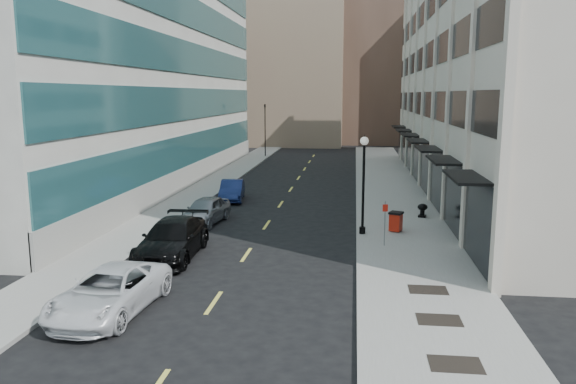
% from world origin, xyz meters
% --- Properties ---
extents(ground, '(160.00, 160.00, 0.00)m').
position_xyz_m(ground, '(0.00, 0.00, 0.00)').
color(ground, black).
rests_on(ground, ground).
extents(sidewalk_right, '(5.00, 80.00, 0.15)m').
position_xyz_m(sidewalk_right, '(7.50, 20.00, 0.07)').
color(sidewalk_right, gray).
rests_on(sidewalk_right, ground).
extents(sidewalk_left, '(3.00, 80.00, 0.15)m').
position_xyz_m(sidewalk_left, '(-6.50, 20.00, 0.07)').
color(sidewalk_left, gray).
rests_on(sidewalk_left, ground).
extents(building_right, '(15.30, 46.50, 18.25)m').
position_xyz_m(building_right, '(16.94, 26.99, 8.99)').
color(building_right, beige).
rests_on(building_right, ground).
extents(building_left, '(16.14, 46.00, 20.00)m').
position_xyz_m(building_left, '(-15.95, 27.00, 9.99)').
color(building_left, beige).
rests_on(building_left, ground).
extents(skyline_tan_near, '(14.00, 18.00, 28.00)m').
position_xyz_m(skyline_tan_near, '(-4.00, 68.00, 14.00)').
color(skyline_tan_near, '#7F6B53').
rests_on(skyline_tan_near, ground).
extents(skyline_brown, '(12.00, 16.00, 34.00)m').
position_xyz_m(skyline_brown, '(8.00, 72.00, 17.00)').
color(skyline_brown, brown).
rests_on(skyline_brown, ground).
extents(skyline_tan_far, '(12.00, 14.00, 22.00)m').
position_xyz_m(skyline_tan_far, '(-14.00, 78.00, 11.00)').
color(skyline_tan_far, '#7F6B53').
rests_on(skyline_tan_far, ground).
extents(skyline_stone, '(10.00, 14.00, 20.00)m').
position_xyz_m(skyline_stone, '(18.00, 66.00, 10.00)').
color(skyline_stone, beige).
rests_on(skyline_stone, ground).
extents(grate_near, '(1.40, 1.00, 0.01)m').
position_xyz_m(grate_near, '(7.60, -2.00, 0.15)').
color(grate_near, black).
rests_on(grate_near, sidewalk_right).
extents(grate_mid, '(1.40, 1.00, 0.01)m').
position_xyz_m(grate_mid, '(7.60, 1.00, 0.15)').
color(grate_mid, black).
rests_on(grate_mid, sidewalk_right).
extents(grate_far, '(1.40, 1.00, 0.01)m').
position_xyz_m(grate_far, '(7.60, 3.80, 0.15)').
color(grate_far, black).
rests_on(grate_far, sidewalk_right).
extents(road_centerline, '(0.15, 68.20, 0.01)m').
position_xyz_m(road_centerline, '(0.00, 17.00, 0.01)').
color(road_centerline, '#D8CC4C').
rests_on(road_centerline, ground).
extents(traffic_signal, '(0.66, 0.66, 6.98)m').
position_xyz_m(traffic_signal, '(-5.50, 48.00, 5.72)').
color(traffic_signal, black).
rests_on(traffic_signal, ground).
extents(car_white_van, '(2.89, 5.55, 1.49)m').
position_xyz_m(car_white_van, '(-3.20, 0.68, 0.75)').
color(car_white_van, silver).
rests_on(car_white_van, ground).
extents(car_black_pickup, '(2.50, 5.85, 1.68)m').
position_xyz_m(car_black_pickup, '(-3.20, 7.22, 0.84)').
color(car_black_pickup, black).
rests_on(car_black_pickup, ground).
extents(car_silver_sedan, '(2.33, 4.58, 1.50)m').
position_xyz_m(car_silver_sedan, '(-3.50, 14.00, 0.75)').
color(car_silver_sedan, gray).
rests_on(car_silver_sedan, ground).
extents(car_blue_sedan, '(2.03, 4.41, 1.40)m').
position_xyz_m(car_blue_sedan, '(-3.51, 21.00, 0.70)').
color(car_blue_sedan, navy).
rests_on(car_blue_sedan, ground).
extents(trash_bin, '(0.84, 0.84, 1.04)m').
position_xyz_m(trash_bin, '(7.03, 12.70, 0.71)').
color(trash_bin, '#A81A0B').
rests_on(trash_bin, sidewalk_right).
extents(lamppost, '(0.42, 0.42, 5.10)m').
position_xyz_m(lamppost, '(5.30, 12.03, 3.14)').
color(lamppost, black).
rests_on(lamppost, sidewalk_right).
extents(sign_post, '(0.25, 0.08, 2.14)m').
position_xyz_m(sign_post, '(6.30, 9.81, 1.55)').
color(sign_post, slate).
rests_on(sign_post, sidewalk_right).
extents(urn_planter, '(0.57, 0.57, 0.79)m').
position_xyz_m(urn_planter, '(8.82, 16.40, 0.63)').
color(urn_planter, black).
rests_on(urn_planter, sidewalk_right).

